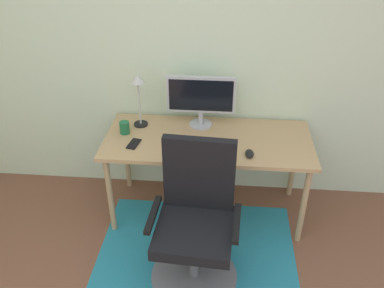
# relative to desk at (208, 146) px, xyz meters

# --- Properties ---
(wall_back) EXTENTS (6.00, 0.10, 2.60)m
(wall_back) POSITION_rel_desk_xyz_m (-0.20, 0.41, 0.66)
(wall_back) COLOR silver
(wall_back) RESTS_ON ground
(area_rug) EXTENTS (1.44, 1.40, 0.01)m
(area_rug) POSITION_rel_desk_xyz_m (-0.05, -0.62, -0.64)
(area_rug) COLOR teal
(area_rug) RESTS_ON ground
(desk) EXTENTS (1.55, 0.68, 0.70)m
(desk) POSITION_rel_desk_xyz_m (0.00, 0.00, 0.00)
(desk) COLOR tan
(desk) RESTS_ON ground
(monitor) EXTENTS (0.53, 0.18, 0.41)m
(monitor) POSITION_rel_desk_xyz_m (-0.07, 0.20, 0.31)
(monitor) COLOR #B2B2B7
(monitor) RESTS_ON desk
(keyboard) EXTENTS (0.43, 0.13, 0.02)m
(keyboard) POSITION_rel_desk_xyz_m (-0.05, -0.22, 0.07)
(keyboard) COLOR white
(keyboard) RESTS_ON desk
(computer_mouse) EXTENTS (0.06, 0.10, 0.03)m
(computer_mouse) POSITION_rel_desk_xyz_m (0.30, -0.21, 0.08)
(computer_mouse) COLOR black
(computer_mouse) RESTS_ON desk
(coffee_cup) EXTENTS (0.08, 0.08, 0.09)m
(coffee_cup) POSITION_rel_desk_xyz_m (-0.64, 0.03, 0.11)
(coffee_cup) COLOR #1C663A
(coffee_cup) RESTS_ON desk
(cell_phone) EXTENTS (0.09, 0.15, 0.01)m
(cell_phone) POSITION_rel_desk_xyz_m (-0.54, -0.13, 0.07)
(cell_phone) COLOR black
(cell_phone) RESTS_ON desk
(desk_lamp) EXTENTS (0.11, 0.11, 0.42)m
(desk_lamp) POSITION_rel_desk_xyz_m (-0.54, 0.16, 0.37)
(desk_lamp) COLOR black
(desk_lamp) RESTS_ON desk
(office_chair) EXTENTS (0.59, 0.59, 1.01)m
(office_chair) POSITION_rel_desk_xyz_m (-0.04, -0.66, -0.25)
(office_chair) COLOR slate
(office_chair) RESTS_ON ground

